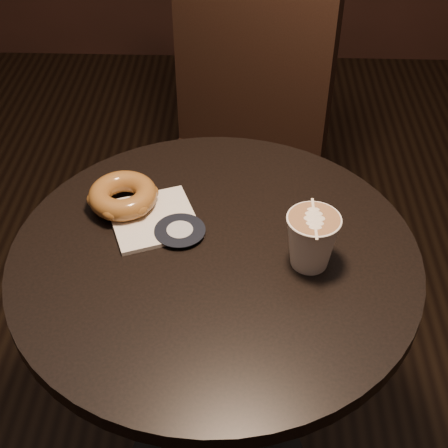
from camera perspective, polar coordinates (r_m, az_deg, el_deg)
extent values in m
cylinder|color=black|center=(1.07, -0.86, -3.05)|extent=(0.70, 0.70, 0.03)
cylinder|color=black|center=(1.35, -0.70, -14.19)|extent=(0.07, 0.07, 0.70)
cube|color=black|center=(1.62, -0.40, 2.55)|extent=(0.55, 0.55, 0.04)
cube|color=black|center=(1.60, 2.58, 14.93)|extent=(0.40, 0.20, 0.56)
cylinder|color=black|center=(1.73, -8.27, -5.31)|extent=(0.04, 0.04, 0.47)
cylinder|color=black|center=(1.62, 2.62, -9.29)|extent=(0.04, 0.04, 0.47)
cylinder|color=black|center=(1.95, -2.81, 1.51)|extent=(0.04, 0.04, 0.47)
cylinder|color=black|center=(1.85, 7.01, -1.52)|extent=(0.04, 0.04, 0.47)
cube|color=silver|center=(1.12, -6.47, 0.48)|extent=(0.19, 0.19, 0.01)
torus|color=brown|center=(1.14, -9.24, 2.60)|extent=(0.13, 0.13, 0.04)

